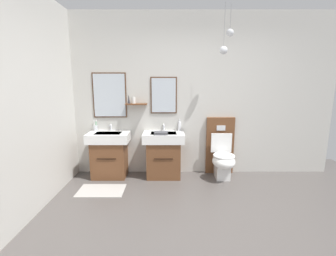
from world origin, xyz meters
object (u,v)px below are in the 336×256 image
vanity_sink_right (164,153)px  toilet (222,155)px  vanity_sink_left (110,153)px  soap_dispenser (180,126)px  toothbrush_cup (96,128)px  folded_hand_towel (162,133)px

vanity_sink_right → toilet: 0.99m
vanity_sink_left → soap_dispenser: soap_dispenser is taller
vanity_sink_left → toothbrush_cup: 0.51m
toilet → toothbrush_cup: (-2.17, 0.16, 0.44)m
vanity_sink_left → toothbrush_cup: (-0.26, 0.15, 0.41)m
toilet → folded_hand_towel: 1.11m
vanity_sink_left → folded_hand_towel: size_ratio=3.48×
vanity_sink_left → soap_dispenser: (1.19, 0.16, 0.44)m
vanity_sink_left → soap_dispenser: 1.28m
vanity_sink_right → toilet: bearing=-0.4°
folded_hand_towel → vanity_sink_left: bearing=171.4°
toilet → folded_hand_towel: (-1.03, -0.13, 0.41)m
vanity_sink_right → toothbrush_cup: 1.26m
toothbrush_cup → toilet: bearing=-4.2°
toothbrush_cup → folded_hand_towel: 1.18m
vanity_sink_right → toothbrush_cup: size_ratio=3.88×
vanity_sink_left → toilet: (1.91, -0.01, -0.03)m
soap_dispenser → folded_hand_towel: soap_dispenser is taller
toothbrush_cup → vanity_sink_right: bearing=-7.5°
soap_dispenser → vanity_sink_left: bearing=-172.1°
vanity_sink_left → folded_hand_towel: bearing=-8.6°
soap_dispenser → folded_hand_towel: 0.44m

